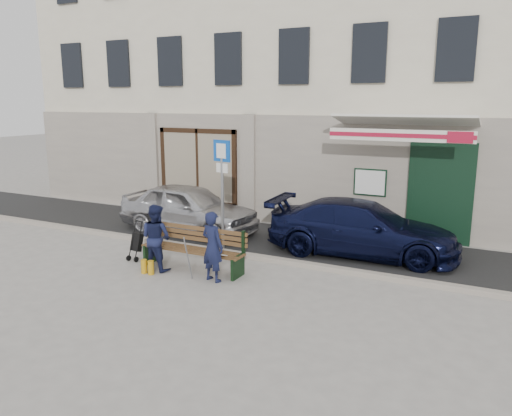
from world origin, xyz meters
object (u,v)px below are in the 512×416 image
Objects in this scene: woman at (156,237)px; man at (212,246)px; bench at (191,249)px; stroller at (137,243)px; car_navy at (362,228)px; parking_sign at (222,178)px; car_silver at (189,208)px.

man is at bearing -176.28° from woman.
bench reaches higher than stroller.
parking_sign is at bearing 110.13° from car_navy.
car_silver is 2.76× the size of man.
stroller is at bearing 3.56° from man.
parking_sign is (1.81, -1.21, 1.14)m from car_silver.
bench is (1.82, -2.60, -0.22)m from car_silver.
bench is at bearing -13.00° from man.
car_navy is 4.08m from bench.
parking_sign is at bearing -104.72° from woman.
woman reaches higher than car_silver.
car_silver reaches higher than bench.
bench is (-3.04, -2.71, -0.19)m from car_navy.
car_navy is (4.86, 0.10, -0.04)m from car_silver.
car_silver is at bearing 88.01° from car_navy.
car_navy is at bearing -134.83° from woman.
man is (2.62, -3.00, 0.04)m from car_silver.
bench is at bearing 128.47° from car_navy.
woman is (-1.45, 0.05, -0.00)m from man.
woman is 1.62× the size of stroller.
bench is at bearing -146.36° from woman.
man is 1.00× the size of woman.
parking_sign reaches higher than man.
parking_sign is 2.25m from man.
car_silver is 2.46m from parking_sign.
woman is at bearing 126.38° from car_navy.
bench is 2.68× the size of stroller.
stroller is at bearing -170.83° from car_silver.
car_silver is 2.77× the size of woman.
stroller is (-4.54, -2.70, -0.25)m from car_navy.
bench is at bearing -77.24° from parking_sign.
stroller is at bearing -124.85° from parking_sign.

